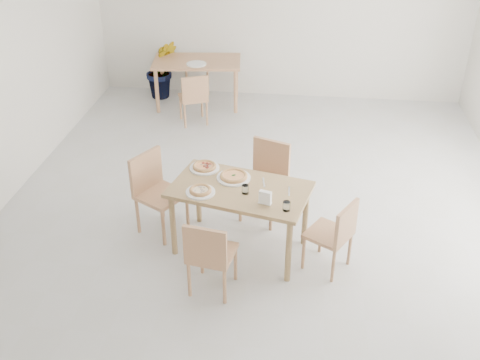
# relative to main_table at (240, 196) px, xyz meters

# --- Properties ---
(main_table) EXTENTS (1.50, 1.06, 0.75)m
(main_table) POSITION_rel_main_table_xyz_m (0.00, 0.00, 0.00)
(main_table) COLOR #A48B54
(main_table) RESTS_ON ground
(chair_south) EXTENTS (0.46, 0.46, 0.82)m
(chair_south) POSITION_rel_main_table_xyz_m (-0.19, -0.72, -0.18)
(chair_south) COLOR tan
(chair_south) RESTS_ON ground
(chair_north) EXTENTS (0.57, 0.57, 0.89)m
(chair_north) POSITION_rel_main_table_xyz_m (0.21, 0.69, -0.14)
(chair_north) COLOR tan
(chair_north) RESTS_ON ground
(chair_west) EXTENTS (0.61, 0.61, 0.90)m
(chair_west) POSITION_rel_main_table_xyz_m (-0.95, 0.26, -0.13)
(chair_west) COLOR tan
(chair_west) RESTS_ON ground
(chair_east) EXTENTS (0.54, 0.54, 0.79)m
(chair_east) POSITION_rel_main_table_xyz_m (0.96, -0.22, -0.20)
(chair_east) COLOR tan
(chair_east) RESTS_ON ground
(plate_margherita) EXTENTS (0.35, 0.35, 0.02)m
(plate_margherita) POSITION_rel_main_table_xyz_m (-0.09, 0.17, 0.10)
(plate_margherita) COLOR white
(plate_margherita) RESTS_ON main_table
(plate_mushroom) EXTENTS (0.29, 0.29, 0.02)m
(plate_mushroom) POSITION_rel_main_table_xyz_m (-0.37, -0.14, 0.10)
(plate_mushroom) COLOR white
(plate_mushroom) RESTS_ON main_table
(plate_pepperoni) EXTENTS (0.31, 0.31, 0.02)m
(plate_pepperoni) POSITION_rel_main_table_xyz_m (-0.42, 0.34, 0.10)
(plate_pepperoni) COLOR white
(plate_pepperoni) RESTS_ON main_table
(pizza_margherita) EXTENTS (0.31, 0.31, 0.03)m
(pizza_margherita) POSITION_rel_main_table_xyz_m (-0.09, 0.17, 0.13)
(pizza_margherita) COLOR #E3B16B
(pizza_margherita) RESTS_ON plate_margherita
(pizza_mushroom) EXTENTS (0.28, 0.28, 0.03)m
(pizza_mushroom) POSITION_rel_main_table_xyz_m (-0.37, -0.14, 0.13)
(pizza_mushroom) COLOR #E3B16B
(pizza_mushroom) RESTS_ON plate_mushroom
(pizza_pepperoni) EXTENTS (0.27, 0.27, 0.03)m
(pizza_pepperoni) POSITION_rel_main_table_xyz_m (-0.42, 0.34, 0.13)
(pizza_pepperoni) COLOR #E3B16B
(pizza_pepperoni) RESTS_ON plate_pepperoni
(tumbler_a) EXTENTS (0.07, 0.07, 0.09)m
(tumbler_a) POSITION_rel_main_table_xyz_m (0.48, -0.34, 0.14)
(tumbler_a) COLOR white
(tumbler_a) RESTS_ON main_table
(tumbler_b) EXTENTS (0.07, 0.07, 0.09)m
(tumbler_b) POSITION_rel_main_table_xyz_m (0.06, -0.09, 0.14)
(tumbler_b) COLOR white
(tumbler_b) RESTS_ON main_table
(napkin_holder) EXTENTS (0.14, 0.10, 0.14)m
(napkin_holder) POSITION_rel_main_table_xyz_m (0.27, -0.26, 0.16)
(napkin_holder) COLOR silver
(napkin_holder) RESTS_ON main_table
(fork_a) EXTENTS (0.02, 0.18, 0.01)m
(fork_a) POSITION_rel_main_table_xyz_m (0.49, -0.01, 0.10)
(fork_a) COLOR silver
(fork_a) RESTS_ON main_table
(fork_b) EXTENTS (0.05, 0.19, 0.01)m
(fork_b) POSITION_rel_main_table_xyz_m (0.23, 0.13, 0.10)
(fork_b) COLOR silver
(fork_b) RESTS_ON main_table
(second_table) EXTENTS (1.45, 0.93, 0.75)m
(second_table) POSITION_rel_main_table_xyz_m (-1.15, 3.74, 0.00)
(second_table) COLOR tan
(second_table) RESTS_ON ground
(chair_back_s) EXTENTS (0.52, 0.52, 0.80)m
(chair_back_s) POSITION_rel_main_table_xyz_m (-1.06, 2.98, -0.19)
(chair_back_s) COLOR tan
(chair_back_s) RESTS_ON ground
(chair_back_n) EXTENTS (0.47, 0.47, 0.88)m
(chair_back_n) POSITION_rel_main_table_xyz_m (-1.23, 4.45, -0.15)
(chair_back_n) COLOR tan
(chair_back_n) RESTS_ON ground
(plate_empty) EXTENTS (0.31, 0.31, 0.02)m
(plate_empty) POSITION_rel_main_table_xyz_m (-1.12, 3.54, 0.10)
(plate_empty) COLOR white
(plate_empty) RESTS_ON second_table
(potted_plant) EXTENTS (0.67, 0.62, 0.97)m
(potted_plant) POSITION_rel_main_table_xyz_m (-1.80, 3.99, -0.17)
(potted_plant) COLOR #326F21
(potted_plant) RESTS_ON ground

